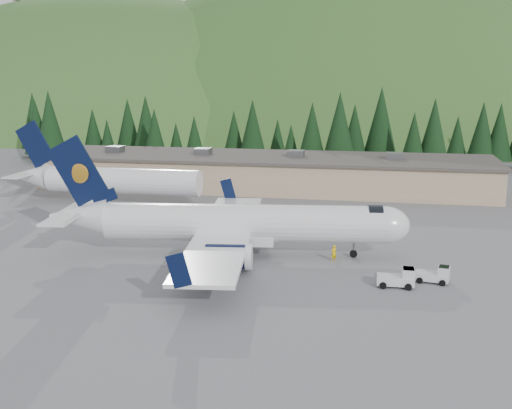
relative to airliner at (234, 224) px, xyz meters
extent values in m
plane|color=slate|center=(1.05, 0.14, -3.20)|extent=(600.00, 600.00, 0.00)
cylinder|color=white|center=(1.05, 0.14, 0.16)|extent=(27.91, 7.26, 3.71)
ellipsoid|color=white|center=(14.76, 1.93, 0.16)|extent=(5.27, 4.31, 3.71)
cylinder|color=black|center=(13.78, 1.80, 0.61)|extent=(1.77, 3.22, 3.06)
cone|color=white|center=(-15.61, -2.04, 0.56)|extent=(6.36, 4.45, 3.71)
cube|color=white|center=(0.07, 0.01, -1.40)|extent=(8.25, 4.16, 0.99)
cube|color=white|center=(-0.91, -0.12, -0.83)|extent=(9.74, 34.01, 0.35)
cube|color=black|center=(-4.55, 16.34, 0.46)|extent=(2.00, 0.41, 2.84)
cube|color=black|center=(-0.21, -16.96, 0.46)|extent=(2.00, 0.41, 2.84)
cylinder|color=black|center=(-0.67, 5.69, -1.67)|extent=(4.41, 2.79, 2.27)
cylinder|color=white|center=(1.19, 5.93, -1.67)|extent=(0.90, 2.47, 2.41)
cube|color=white|center=(-0.67, 5.69, -1.12)|extent=(2.19, 0.53, 0.89)
cylinder|color=black|center=(0.81, -5.67, -1.67)|extent=(4.41, 2.79, 2.27)
cylinder|color=white|center=(2.67, -5.43, -1.67)|extent=(0.90, 2.47, 2.41)
cube|color=white|center=(0.81, -5.67, -1.12)|extent=(2.19, 0.53, 0.89)
cube|color=black|center=(-15.41, -2.01, 5.18)|extent=(6.10, 1.08, 7.25)
ellipsoid|color=gold|center=(-15.24, -1.79, 4.98)|extent=(1.96, 0.43, 1.96)
ellipsoid|color=gold|center=(-15.19, -2.18, 4.98)|extent=(1.96, 0.43, 1.96)
cube|color=black|center=(-12.86, -1.68, 2.61)|extent=(2.74, 0.60, 1.96)
cube|color=white|center=(-16.10, -2.10, 1.05)|extent=(4.15, 12.58, 0.22)
cylinder|color=slate|center=(11.82, 1.54, -2.31)|extent=(0.22, 0.22, 1.78)
cylinder|color=black|center=(11.82, 1.54, -2.82)|extent=(0.78, 0.37, 0.75)
cylinder|color=slate|center=(-2.24, 2.40, -2.21)|extent=(0.27, 0.27, 1.98)
cylinder|color=black|center=(-1.84, 2.45, -2.66)|extent=(1.12, 0.48, 1.09)
cylinder|color=black|center=(-2.63, 2.35, -2.66)|extent=(1.12, 0.48, 1.09)
cylinder|color=slate|center=(-1.55, -2.89, -2.21)|extent=(0.27, 0.27, 1.98)
cylinder|color=black|center=(-1.15, -2.84, -2.66)|extent=(1.12, 0.48, 1.09)
cylinder|color=black|center=(-1.94, -2.94, -2.66)|extent=(1.12, 0.48, 1.09)
cylinder|color=white|center=(-20.95, 22.14, 0.00)|extent=(22.00, 3.60, 3.60)
cone|color=white|center=(-34.95, 22.14, 0.20)|extent=(5.00, 3.60, 3.60)
cube|color=black|center=(-33.95, 22.14, 4.80)|extent=(5.82, 0.28, 6.89)
cube|color=white|center=(-34.95, 22.14, 0.80)|extent=(2.40, 11.00, 0.20)
cube|color=silver|center=(15.78, -6.64, -2.62)|extent=(3.18, 1.64, 0.74)
cube|color=silver|center=(16.83, -6.62, -1.99)|extent=(1.08, 1.49, 0.95)
cube|color=black|center=(16.83, -6.62, -1.57)|extent=(0.97, 1.38, 0.11)
cylinder|color=black|center=(16.81, -5.78, -2.90)|extent=(0.59, 0.24, 0.59)
cylinder|color=black|center=(16.85, -7.46, -2.90)|extent=(0.59, 0.24, 0.59)
cylinder|color=black|center=(14.71, -5.82, -2.90)|extent=(0.59, 0.24, 0.59)
cylinder|color=black|center=(14.75, -7.50, -2.90)|extent=(0.59, 0.24, 0.59)
cube|color=silver|center=(18.95, -4.83, -2.67)|extent=(3.08, 1.91, 0.67)
cube|color=silver|center=(19.89, -5.00, -2.10)|extent=(1.17, 1.49, 0.86)
cube|color=black|center=(19.89, -5.00, -1.71)|extent=(1.06, 1.38, 0.10)
cylinder|color=black|center=(20.02, -4.24, -2.93)|extent=(0.56, 0.30, 0.54)
cylinder|color=black|center=(19.76, -5.75, -2.93)|extent=(0.56, 0.30, 0.54)
cylinder|color=black|center=(18.14, -3.91, -2.93)|extent=(0.56, 0.30, 0.54)
cylinder|color=black|center=(17.87, -5.42, -2.93)|extent=(0.56, 0.30, 0.54)
cube|color=tan|center=(-3.95, 38.14, -0.80)|extent=(70.00, 16.00, 4.80)
cube|color=#47423D|center=(-3.95, 38.14, 1.75)|extent=(71.00, 17.00, 0.40)
cube|color=slate|center=(-28.95, 38.14, 2.40)|extent=(2.50, 2.50, 1.00)
cube|color=slate|center=(-13.95, 38.14, 2.40)|extent=(2.50, 2.50, 1.00)
cube|color=slate|center=(1.05, 38.14, 2.40)|extent=(2.50, 2.50, 1.00)
cube|color=slate|center=(16.05, 38.14, 2.40)|extent=(2.50, 2.50, 1.00)
imported|color=#FFC800|center=(10.00, -0.14, -2.39)|extent=(0.71, 0.67, 1.62)
cone|color=black|center=(-59.31, 65.63, 4.69)|extent=(5.78, 5.78, 11.83)
cone|color=black|center=(-54.44, 58.22, 4.00)|extent=(5.28, 5.28, 10.80)
cone|color=black|center=(-50.10, 55.70, 5.12)|extent=(6.10, 6.10, 12.47)
cone|color=black|center=(-45.54, 65.20, 2.87)|extent=(4.45, 4.45, 9.10)
cone|color=black|center=(-41.89, 64.03, 1.65)|extent=(3.55, 3.55, 7.27)
cone|color=black|center=(-38.50, 67.13, 4.04)|extent=(5.31, 5.31, 10.85)
cone|color=black|center=(-33.08, 63.45, 4.50)|extent=(5.65, 5.65, 11.55)
cone|color=black|center=(-28.87, 56.84, 3.23)|extent=(4.72, 4.72, 9.65)
cone|color=black|center=(-25.48, 59.51, 1.61)|extent=(3.53, 3.53, 7.21)
cone|color=black|center=(-21.07, 57.23, 2.49)|extent=(4.17, 4.17, 8.54)
cone|color=black|center=(-15.24, 65.43, 2.79)|extent=(4.39, 4.39, 8.99)
cone|color=black|center=(-10.88, 62.86, 4.14)|extent=(5.38, 5.38, 11.00)
cone|color=black|center=(-6.60, 67.10, 1.81)|extent=(3.67, 3.67, 7.51)
cone|color=black|center=(-2.65, 58.48, 1.65)|extent=(3.56, 3.56, 7.27)
cone|color=black|center=(1.58, 55.80, 4.09)|extent=(5.35, 5.35, 10.93)
cone|color=black|center=(6.54, 55.55, 5.16)|extent=(6.13, 6.13, 12.54)
cone|color=black|center=(8.90, 62.05, 3.78)|extent=(5.12, 5.12, 10.47)
cone|color=black|center=(13.75, 63.63, 5.59)|extent=(6.44, 6.44, 13.18)
cone|color=black|center=(19.61, 57.15, 3.17)|extent=(4.67, 4.67, 9.56)
cone|color=black|center=(23.16, 58.58, 4.56)|extent=(5.69, 5.69, 11.64)
cone|color=black|center=(28.10, 66.59, 2.50)|extent=(4.18, 4.18, 8.54)
cone|color=black|center=(32.42, 65.52, 4.07)|extent=(5.33, 5.33, 10.90)
cone|color=black|center=(35.54, 65.78, 3.92)|extent=(5.22, 5.22, 10.68)
ellipsoid|color=#24511B|center=(-88.95, 170.14, -78.20)|extent=(336.00, 240.00, 240.00)
ellipsoid|color=#24511B|center=(41.05, 200.14, -88.20)|extent=(420.00, 300.00, 300.00)
camera|label=1|loc=(14.24, -60.42, 14.87)|focal=45.00mm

